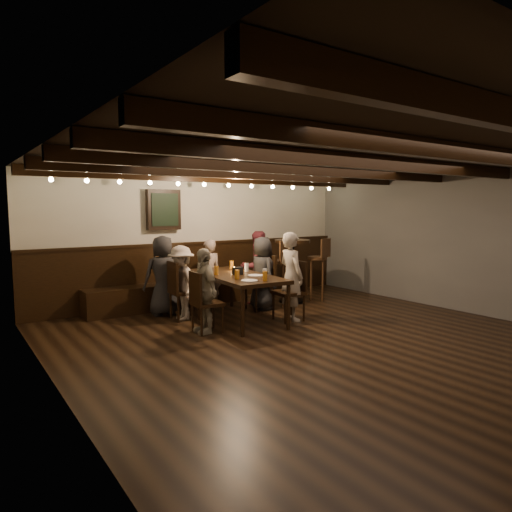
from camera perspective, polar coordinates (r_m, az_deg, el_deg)
room at (r=7.57m, az=-4.24°, el=0.64°), size 7.00×7.00×7.00m
dining_table at (r=7.25m, az=-2.49°, el=-2.78°), size 1.04×2.02×0.73m
chair_left_near at (r=7.43m, az=-9.04°, el=-5.65°), size 0.46×0.46×0.94m
chair_left_far at (r=6.62m, az=-6.22°, el=-7.19°), size 0.44×0.44×0.88m
chair_right_near at (r=8.05m, az=0.61°, el=-4.63°), size 0.47×0.47×0.96m
chair_right_far at (r=7.30m, az=4.22°, el=-5.79°), size 0.46×0.46×0.94m
person_bench_left at (r=7.73m, az=-11.53°, el=-2.40°), size 0.68×0.48×1.33m
person_bench_centre at (r=8.19m, az=-5.88°, el=-2.20°), size 0.47×0.33×1.23m
person_bench_right at (r=8.46m, az=0.11°, el=-1.46°), size 0.70×0.57×1.36m
person_left_near at (r=7.37m, az=-9.30°, el=-3.31°), size 0.50×0.80×1.19m
person_left_far at (r=6.54m, az=-6.51°, el=-4.33°), size 0.35×0.74×1.22m
person_right_near at (r=8.00m, az=0.79°, el=-2.17°), size 0.46×0.66×1.28m
person_right_far at (r=7.24m, az=4.44°, el=-2.55°), size 0.38×0.54×1.41m
pint_a at (r=7.74m, az=-6.73°, el=-1.28°), size 0.07×0.07×0.14m
pint_b at (r=7.92m, az=-3.06°, el=-1.08°), size 0.07×0.07×0.14m
pint_c at (r=7.19m, az=-4.98°, el=-1.82°), size 0.07×0.07×0.14m
pint_d at (r=7.55m, az=-1.17°, el=-1.43°), size 0.07×0.07×0.14m
pint_e at (r=6.73m, az=-2.39°, el=-2.33°), size 0.07×0.07×0.14m
pint_f at (r=6.85m, az=1.12°, el=-2.18°), size 0.07×0.07×0.14m
pint_g at (r=6.56m, az=1.12°, el=-2.54°), size 0.07×0.07×0.14m
plate_near at (r=6.56m, az=-0.83°, el=-3.10°), size 0.24×0.24×0.01m
plate_far at (r=7.06m, az=-0.07°, el=-2.45°), size 0.24×0.24×0.01m
condiment_caddy at (r=7.19m, az=-2.31°, el=-1.88°), size 0.15×0.10×0.12m
candle at (r=7.55m, az=-2.73°, el=-1.77°), size 0.05×0.05×0.05m
high_top_table at (r=8.64m, az=4.54°, el=-0.66°), size 0.67×0.67×1.19m
bar_stool_left at (r=8.22m, az=2.74°, el=-3.32°), size 0.40×0.42×1.20m
bar_stool_right at (r=8.89m, az=7.67°, el=-2.66°), size 0.41×0.43×1.20m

